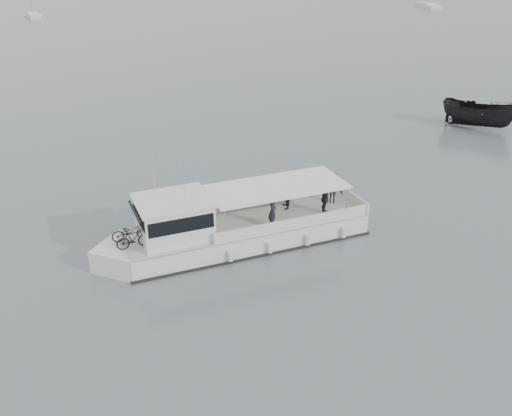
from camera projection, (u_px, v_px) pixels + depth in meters
ground at (189, 253)px, 25.10m from camera, size 1400.00×1400.00×0.00m
tour_boat at (224, 230)px, 25.22m from camera, size 12.60×4.62×5.24m
dark_motorboat at (479, 114)px, 40.58m from camera, size 4.32×5.57×2.04m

